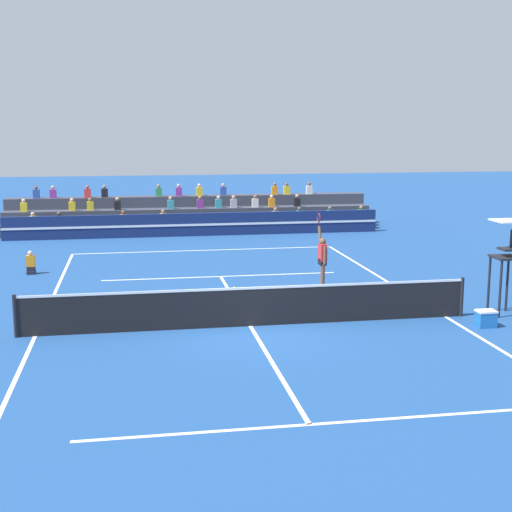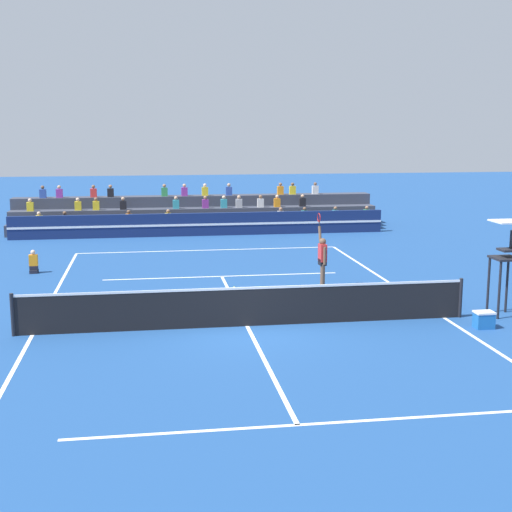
% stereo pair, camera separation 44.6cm
% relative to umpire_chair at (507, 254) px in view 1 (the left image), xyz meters
% --- Properties ---
extents(ground_plane, '(120.00, 120.00, 0.00)m').
position_rel_umpire_chair_xyz_m(ground_plane, '(-7.23, 0.00, -1.72)').
color(ground_plane, navy).
extents(court_lines, '(11.10, 23.90, 0.01)m').
position_rel_umpire_chair_xyz_m(court_lines, '(-7.23, 0.00, -1.71)').
color(court_lines, white).
rests_on(court_lines, ground).
extents(tennis_net, '(12.00, 0.10, 1.10)m').
position_rel_umpire_chair_xyz_m(tennis_net, '(-7.23, 0.00, -1.17)').
color(tennis_net, black).
rests_on(tennis_net, ground).
extents(sponsor_banner_wall, '(18.00, 0.26, 1.10)m').
position_rel_umpire_chair_xyz_m(sponsor_banner_wall, '(-7.23, 16.06, -1.17)').
color(sponsor_banner_wall, navy).
rests_on(sponsor_banner_wall, ground).
extents(bleacher_stand, '(18.61, 2.85, 2.28)m').
position_rel_umpire_chair_xyz_m(bleacher_stand, '(-7.24, 18.60, -1.06)').
color(bleacher_stand, '#383D4C').
rests_on(bleacher_stand, ground).
extents(umpire_chair, '(0.76, 0.84, 2.67)m').
position_rel_umpire_chair_xyz_m(umpire_chair, '(0.00, 0.00, 0.00)').
color(umpire_chair, black).
rests_on(umpire_chair, ground).
extents(ball_kid_courtside, '(0.30, 0.36, 0.84)m').
position_rel_umpire_chair_xyz_m(ball_kid_courtside, '(-13.87, 8.04, -1.39)').
color(ball_kid_courtside, black).
rests_on(ball_kid_courtside, ground).
extents(tennis_player, '(0.33, 0.93, 2.50)m').
position_rel_umpire_chair_xyz_m(tennis_player, '(-4.27, 3.76, -0.73)').
color(tennis_player, brown).
rests_on(tennis_player, ground).
extents(tennis_ball, '(0.07, 0.07, 0.07)m').
position_rel_umpire_chair_xyz_m(tennis_ball, '(-7.03, 4.47, -1.68)').
color(tennis_ball, '#C6DB33').
rests_on(tennis_ball, ground).
extents(equipment_cooler, '(0.50, 0.38, 0.45)m').
position_rel_umpire_chair_xyz_m(equipment_cooler, '(-1.13, -1.13, -1.49)').
color(equipment_cooler, '#1E66B2').
rests_on(equipment_cooler, ground).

